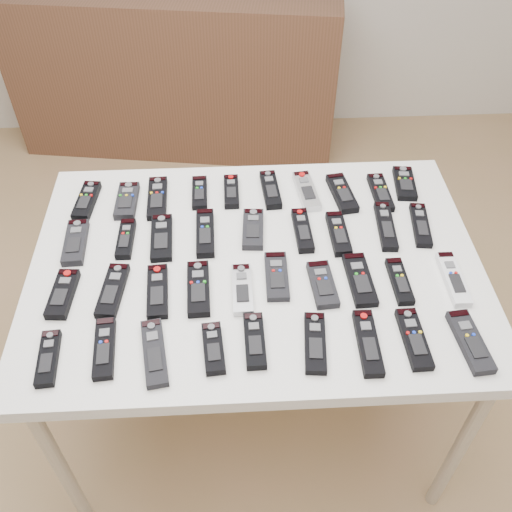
{
  "coord_description": "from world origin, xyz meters",
  "views": [
    {
      "loc": [
        0.09,
        -1.05,
        1.92
      ],
      "look_at": [
        0.15,
        0.05,
        0.8
      ],
      "focal_mm": 40.0,
      "sensor_mm": 36.0,
      "label": 1
    }
  ],
  "objects_px": {
    "remote_36": "(414,339)",
    "remote_37": "(470,342)",
    "remote_1": "(127,201)",
    "remote_5": "(271,190)",
    "remote_30": "(104,348)",
    "remote_24": "(277,276)",
    "remote_26": "(360,280)",
    "remote_7": "(342,193)",
    "remote_28": "(453,279)",
    "remote_32": "(213,348)",
    "remote_23": "(242,289)",
    "remote_15": "(303,230)",
    "remote_31": "(154,353)",
    "sideboard": "(174,76)",
    "remote_17": "(386,226)",
    "remote_21": "(158,291)",
    "remote_22": "(198,289)",
    "remote_6": "(306,191)",
    "remote_18": "(421,225)",
    "table": "(256,275)",
    "remote_35": "(368,343)",
    "remote_20": "(113,290)",
    "remote_27": "(399,281)",
    "remote_3": "(200,193)",
    "remote_10": "(76,242)",
    "remote_16": "(338,234)",
    "remote_13": "(205,233)",
    "remote_11": "(126,239)",
    "remote_29": "(48,358)",
    "remote_25": "(323,284)",
    "remote_14": "(253,229)",
    "remote_8": "(380,192)",
    "remote_9": "(405,183)",
    "remote_2": "(157,198)",
    "remote_12": "(162,238)",
    "remote_34": "(315,343)"
  },
  "relations": [
    {
      "from": "remote_14",
      "to": "remote_24",
      "type": "height_order",
      "value": "remote_14"
    },
    {
      "from": "table",
      "to": "remote_35",
      "type": "height_order",
      "value": "remote_35"
    },
    {
      "from": "remote_26",
      "to": "remote_23",
      "type": "bearing_deg",
      "value": -179.3
    },
    {
      "from": "remote_7",
      "to": "remote_28",
      "type": "height_order",
      "value": "remote_7"
    },
    {
      "from": "remote_11",
      "to": "remote_23",
      "type": "xyz_separation_m",
      "value": [
        0.33,
        -0.21,
        -0.0
      ]
    },
    {
      "from": "remote_20",
      "to": "remote_28",
      "type": "distance_m",
      "value": 0.91
    },
    {
      "from": "remote_15",
      "to": "remote_31",
      "type": "height_order",
      "value": "remote_15"
    },
    {
      "from": "remote_25",
      "to": "remote_26",
      "type": "xyz_separation_m",
      "value": [
        0.1,
        0.01,
        -0.0
      ]
    },
    {
      "from": "remote_31",
      "to": "remote_27",
      "type": "bearing_deg",
      "value": 8.05
    },
    {
      "from": "remote_1",
      "to": "remote_12",
      "type": "height_order",
      "value": "remote_1"
    },
    {
      "from": "remote_26",
      "to": "remote_29",
      "type": "distance_m",
      "value": 0.81
    },
    {
      "from": "remote_23",
      "to": "remote_26",
      "type": "xyz_separation_m",
      "value": [
        0.32,
        0.02,
        0.0
      ]
    },
    {
      "from": "table",
      "to": "remote_5",
      "type": "relative_size",
      "value": 7.38
    },
    {
      "from": "sideboard",
      "to": "remote_23",
      "type": "height_order",
      "value": "sideboard"
    },
    {
      "from": "remote_13",
      "to": "remote_34",
      "type": "bearing_deg",
      "value": -57.1
    },
    {
      "from": "remote_28",
      "to": "remote_8",
      "type": "bearing_deg",
      "value": 108.18
    },
    {
      "from": "remote_37",
      "to": "remote_13",
      "type": "bearing_deg",
      "value": 141.85
    },
    {
      "from": "remote_10",
      "to": "remote_16",
      "type": "distance_m",
      "value": 0.75
    },
    {
      "from": "remote_36",
      "to": "remote_37",
      "type": "bearing_deg",
      "value": -7.98
    },
    {
      "from": "remote_26",
      "to": "remote_36",
      "type": "distance_m",
      "value": 0.22
    },
    {
      "from": "remote_1",
      "to": "remote_6",
      "type": "height_order",
      "value": "same"
    },
    {
      "from": "remote_30",
      "to": "remote_32",
      "type": "relative_size",
      "value": 1.21
    },
    {
      "from": "remote_30",
      "to": "remote_24",
      "type": "bearing_deg",
      "value": 21.66
    },
    {
      "from": "remote_10",
      "to": "remote_25",
      "type": "relative_size",
      "value": 1.1
    },
    {
      "from": "remote_35",
      "to": "remote_25",
      "type": "bearing_deg",
      "value": 114.47
    },
    {
      "from": "remote_27",
      "to": "remote_37",
      "type": "bearing_deg",
      "value": -59.44
    },
    {
      "from": "remote_20",
      "to": "remote_37",
      "type": "distance_m",
      "value": 0.91
    },
    {
      "from": "table",
      "to": "remote_10",
      "type": "relative_size",
      "value": 7.32
    },
    {
      "from": "remote_5",
      "to": "remote_8",
      "type": "xyz_separation_m",
      "value": [
        0.34,
        -0.03,
        -0.0
      ]
    },
    {
      "from": "remote_6",
      "to": "remote_11",
      "type": "bearing_deg",
      "value": -167.59
    },
    {
      "from": "remote_2",
      "to": "remote_22",
      "type": "relative_size",
      "value": 1.05
    },
    {
      "from": "remote_22",
      "to": "remote_32",
      "type": "bearing_deg",
      "value": -80.27
    },
    {
      "from": "remote_8",
      "to": "remote_36",
      "type": "xyz_separation_m",
      "value": [
        -0.03,
        -0.56,
        0.0
      ]
    },
    {
      "from": "sideboard",
      "to": "remote_15",
      "type": "height_order",
      "value": "sideboard"
    },
    {
      "from": "remote_11",
      "to": "remote_1",
      "type": "bearing_deg",
      "value": 95.7
    },
    {
      "from": "remote_20",
      "to": "remote_24",
      "type": "xyz_separation_m",
      "value": [
        0.43,
        0.03,
        -0.0
      ]
    },
    {
      "from": "remote_28",
      "to": "remote_11",
      "type": "bearing_deg",
      "value": 167.55
    },
    {
      "from": "table",
      "to": "remote_7",
      "type": "relative_size",
      "value": 7.16
    },
    {
      "from": "sideboard",
      "to": "remote_25",
      "type": "bearing_deg",
      "value": -65.89
    },
    {
      "from": "remote_6",
      "to": "remote_10",
      "type": "bearing_deg",
      "value": -170.69
    },
    {
      "from": "remote_22",
      "to": "remote_21",
      "type": "bearing_deg",
      "value": 179.44
    },
    {
      "from": "remote_10",
      "to": "remote_31",
      "type": "xyz_separation_m",
      "value": [
        0.25,
        -0.39,
        -0.0
      ]
    },
    {
      "from": "remote_34",
      "to": "remote_36",
      "type": "height_order",
      "value": "same"
    },
    {
      "from": "sideboard",
      "to": "remote_18",
      "type": "distance_m",
      "value": 1.86
    },
    {
      "from": "remote_22",
      "to": "remote_3",
      "type": "bearing_deg",
      "value": 88.68
    },
    {
      "from": "remote_15",
      "to": "remote_9",
      "type": "bearing_deg",
      "value": 28.32
    },
    {
      "from": "remote_24",
      "to": "remote_20",
      "type": "bearing_deg",
      "value": -175.15
    },
    {
      "from": "remote_13",
      "to": "remote_22",
      "type": "height_order",
      "value": "same"
    },
    {
      "from": "remote_17",
      "to": "remote_21",
      "type": "relative_size",
      "value": 1.1
    },
    {
      "from": "remote_1",
      "to": "remote_5",
      "type": "height_order",
      "value": "same"
    }
  ]
}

